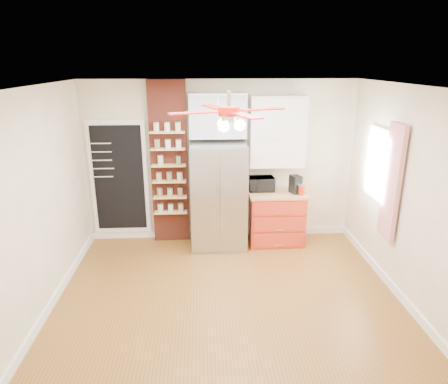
{
  "coord_description": "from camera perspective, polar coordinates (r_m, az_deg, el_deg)",
  "views": [
    {
      "loc": [
        -0.31,
        -4.54,
        2.96
      ],
      "look_at": [
        -0.0,
        0.9,
        1.18
      ],
      "focal_mm": 32.0,
      "sensor_mm": 36.0,
      "label": 1
    }
  ],
  "objects": [
    {
      "name": "upper_glass_cabinet",
      "position": [
        6.42,
        -0.91,
        10.9
      ],
      "size": [
        0.9,
        0.35,
        0.7
      ],
      "primitive_type": "cube",
      "color": "white",
      "rests_on": "wall_back"
    },
    {
      "name": "wall_back",
      "position": [
        6.74,
        -0.51,
        4.33
      ],
      "size": [
        4.5,
        0.02,
        2.7
      ],
      "primitive_type": "cube",
      "color": "#F1E5C1",
      "rests_on": "floor"
    },
    {
      "name": "coffee_maker",
      "position": [
        6.63,
        10.18,
        1.09
      ],
      "size": [
        0.2,
        0.23,
        0.3
      ],
      "primitive_type": "cube",
      "rotation": [
        0.0,
        0.0,
        0.31
      ],
      "color": "black",
      "rests_on": "red_cabinet"
    },
    {
      "name": "window",
      "position": [
        6.17,
        21.24,
        3.68
      ],
      "size": [
        0.04,
        0.75,
        1.05
      ],
      "primitive_type": "cube",
      "color": "white",
      "rests_on": "wall_right"
    },
    {
      "name": "curtain",
      "position": [
        5.69,
        22.87,
        1.3
      ],
      "size": [
        0.06,
        0.4,
        1.55
      ],
      "primitive_type": "cube",
      "color": "red",
      "rests_on": "wall_right"
    },
    {
      "name": "canister_right",
      "position": [
        6.69,
        10.34,
        0.47
      ],
      "size": [
        0.12,
        0.12,
        0.13
      ],
      "primitive_type": "cylinder",
      "rotation": [
        0.0,
        0.0,
        -0.06
      ],
      "color": "red",
      "rests_on": "red_cabinet"
    },
    {
      "name": "toaster_oven",
      "position": [
        6.68,
        5.31,
        1.17
      ],
      "size": [
        0.44,
        0.31,
        0.23
      ],
      "primitive_type": "imported",
      "rotation": [
        0.0,
        0.0,
        0.05
      ],
      "color": "black",
      "rests_on": "red_cabinet"
    },
    {
      "name": "ceiling",
      "position": [
        4.55,
        0.71,
        14.86
      ],
      "size": [
        4.5,
        4.5,
        0.0
      ],
      "primitive_type": "plane",
      "color": "white",
      "rests_on": "wall_back"
    },
    {
      "name": "canister_left",
      "position": [
        6.57,
        11.02,
        0.24
      ],
      "size": [
        0.13,
        0.13,
        0.15
      ],
      "primitive_type": "cylinder",
      "rotation": [
        0.0,
        0.0,
        0.29
      ],
      "color": "red",
      "rests_on": "red_cabinet"
    },
    {
      "name": "pantry_jar_oats",
      "position": [
        6.55,
        -9.07,
        4.54
      ],
      "size": [
        0.11,
        0.11,
        0.14
      ],
      "primitive_type": "cylinder",
      "rotation": [
        0.0,
        0.0,
        -0.23
      ],
      "color": "beige",
      "rests_on": "brick_pillar"
    },
    {
      "name": "wall_right",
      "position": [
        5.45,
        24.95,
        -0.78
      ],
      "size": [
        0.02,
        4.0,
        2.7
      ],
      "primitive_type": "cube",
      "color": "#F1E5C1",
      "rests_on": "floor"
    },
    {
      "name": "wall_left",
      "position": [
        5.19,
        -25.0,
        -1.71
      ],
      "size": [
        0.02,
        4.0,
        2.7
      ],
      "primitive_type": "cube",
      "color": "#F1E5C1",
      "rests_on": "floor"
    },
    {
      "name": "wall_front",
      "position": [
        3.02,
        3.3,
        -14.13
      ],
      "size": [
        4.5,
        0.02,
        2.7
      ],
      "primitive_type": "cube",
      "color": "#F1E5C1",
      "rests_on": "floor"
    },
    {
      "name": "red_cabinet",
      "position": [
        6.82,
        7.4,
        -3.59
      ],
      "size": [
        0.94,
        0.64,
        0.9
      ],
      "color": "red",
      "rests_on": "floor"
    },
    {
      "name": "chalkboard",
      "position": [
        6.9,
        -14.74,
        1.91
      ],
      "size": [
        0.95,
        0.05,
        1.95
      ],
      "color": "white",
      "rests_on": "wall_back"
    },
    {
      "name": "upper_shelf_unit",
      "position": [
        6.59,
        7.64,
        8.53
      ],
      "size": [
        0.9,
        0.3,
        1.15
      ],
      "primitive_type": "cube",
      "color": "white",
      "rests_on": "wall_back"
    },
    {
      "name": "floor",
      "position": [
        5.43,
        0.6,
        -14.91
      ],
      "size": [
        4.5,
        4.5,
        0.0
      ],
      "primitive_type": "plane",
      "color": "brown",
      "rests_on": "ground"
    },
    {
      "name": "brick_pillar",
      "position": [
        6.68,
        -7.8,
        4.03
      ],
      "size": [
        0.6,
        0.16,
        2.7
      ],
      "primitive_type": "cube",
      "color": "maroon",
      "rests_on": "floor"
    },
    {
      "name": "ceiling_fan",
      "position": [
        4.58,
        0.7,
        11.41
      ],
      "size": [
        1.4,
        1.4,
        0.44
      ],
      "color": "silver",
      "rests_on": "ceiling"
    },
    {
      "name": "fridge",
      "position": [
        6.52,
        -0.78,
        -0.51
      ],
      "size": [
        0.9,
        0.7,
        1.75
      ],
      "primitive_type": "cube",
      "color": "#A2A2A7",
      "rests_on": "floor"
    },
    {
      "name": "pantry_jar_beans",
      "position": [
        6.51,
        -6.52,
        4.48
      ],
      "size": [
        0.09,
        0.09,
        0.12
      ],
      "primitive_type": "cylinder",
      "rotation": [
        0.0,
        0.0,
        0.04
      ],
      "color": "olive",
      "rests_on": "brick_pillar"
    }
  ]
}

